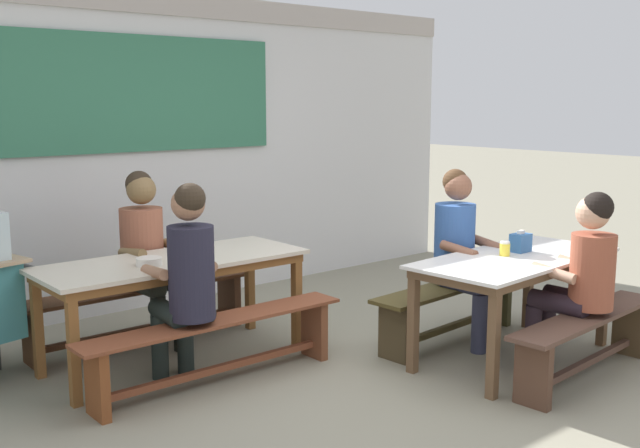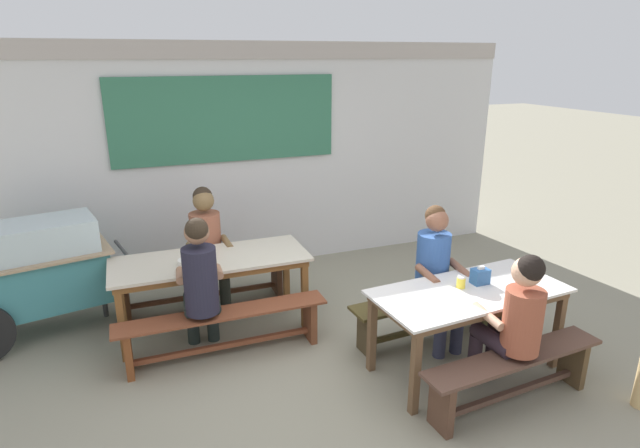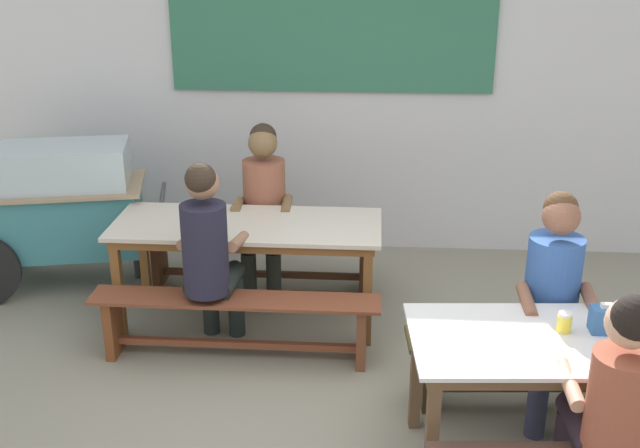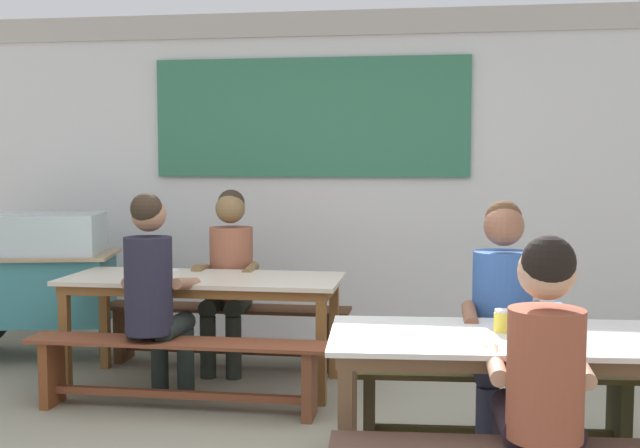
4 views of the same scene
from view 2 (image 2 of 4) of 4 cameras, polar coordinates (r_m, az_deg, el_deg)
name	(u,v)px [view 2 (image 2 of 4)]	position (r m, az deg, el deg)	size (l,w,h in m)	color
ground_plane	(332,381)	(4.43, 1.34, -17.02)	(40.00, 40.00, 0.00)	gray
backdrop_wall	(246,154)	(6.30, -8.23, 7.73)	(6.93, 0.23, 2.71)	silver
dining_table_far	(211,265)	(4.99, -12.00, -4.47)	(1.83, 0.73, 0.73)	beige
dining_table_near	(469,298)	(4.43, 16.15, -7.88)	(1.66, 0.84, 0.73)	silver
bench_far_back	(205,278)	(5.63, -12.67, -5.91)	(1.83, 0.32, 0.43)	#4F2D1A
bench_far_front	(224,327)	(4.67, -10.57, -11.19)	(1.84, 0.28, 0.43)	brown
bench_near_back	(426,310)	(4.96, 11.66, -9.32)	(1.53, 0.39, 0.43)	#473C1C
bench_near_front	(513,372)	(4.27, 20.60, -15.07)	(1.57, 0.37, 0.43)	#51372C
food_cart	(35,269)	(5.51, -29.02, -4.40)	(1.71, 1.00, 1.10)	teal
person_left_back_turned	(200,280)	(4.51, -13.12, -6.08)	(0.42, 0.53, 1.31)	#1F2825
person_right_near_table	(436,269)	(4.75, 12.77, -4.86)	(0.41, 0.52, 1.30)	#343750
person_center_facing	(207,242)	(5.42, -12.38, -1.93)	(0.44, 0.58, 1.29)	#232821
person_near_front	(514,318)	(4.14, 20.71, -9.72)	(0.40, 0.55, 1.23)	#2A1E27
tissue_box	(480,276)	(4.51, 17.32, -5.53)	(0.14, 0.10, 0.15)	#2F5E9B
condiment_jar	(461,282)	(4.40, 15.35, -6.22)	(0.07, 0.07, 0.10)	yellow
soup_bowl	(187,262)	(4.85, -14.50, -4.12)	(0.17, 0.17, 0.05)	silver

